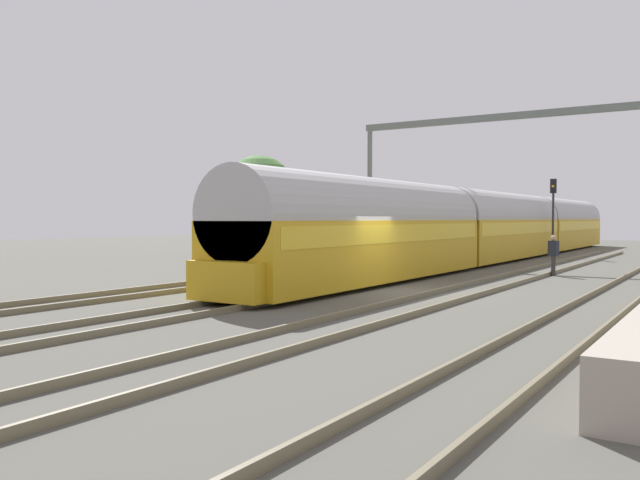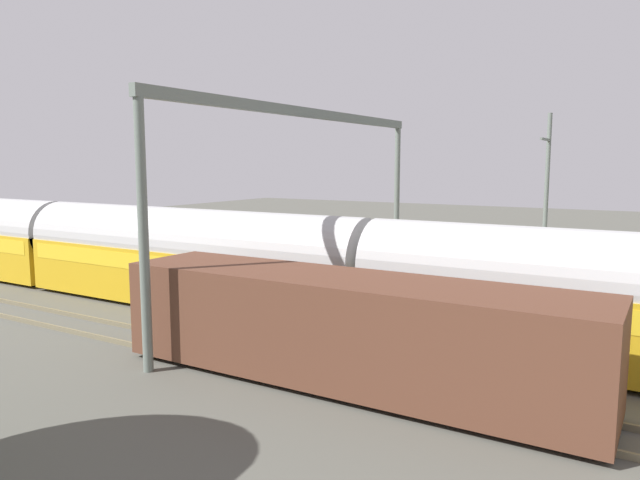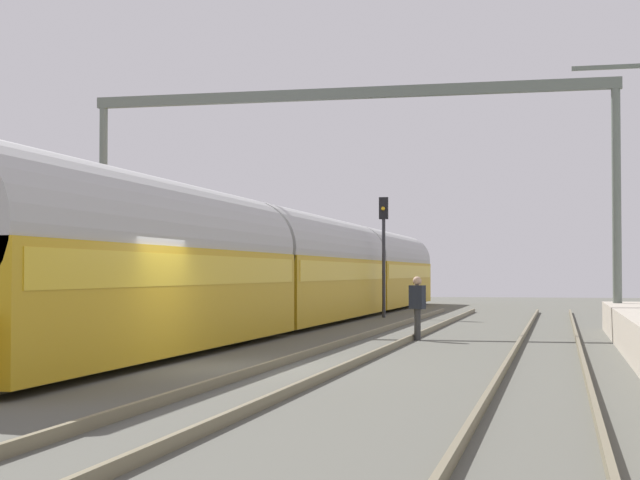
{
  "view_description": "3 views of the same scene",
  "coord_description": "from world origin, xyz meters",
  "px_view_note": "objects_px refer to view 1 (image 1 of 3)",
  "views": [
    {
      "loc": [
        9.57,
        -19.66,
        2.42
      ],
      "look_at": [
        -2.17,
        -1.22,
        1.71
      ],
      "focal_mm": 36.86,
      "sensor_mm": 36.0,
      "label": 1
    },
    {
      "loc": [
        -19.83,
        1.74,
        5.8
      ],
      "look_at": [
        0.03,
        13.65,
        2.78
      ],
      "focal_mm": 33.55,
      "sensor_mm": 36.0,
      "label": 2
    },
    {
      "loc": [
        6.79,
        -19.12,
        1.83
      ],
      "look_at": [
        -1.08,
        15.14,
        2.93
      ],
      "focal_mm": 58.7,
      "sensor_mm": 36.0,
      "label": 3
    }
  ],
  "objects_px": {
    "railway_signal_far": "(553,207)",
    "catenary_gantry": "(517,150)",
    "person_crossing": "(553,252)",
    "freight_car": "(356,238)",
    "passenger_train": "(500,226)"
  },
  "relations": [
    {
      "from": "railway_signal_far",
      "to": "catenary_gantry",
      "type": "height_order",
      "value": "catenary_gantry"
    },
    {
      "from": "freight_car",
      "to": "catenary_gantry",
      "type": "relative_size",
      "value": 0.75
    },
    {
      "from": "catenary_gantry",
      "to": "railway_signal_far",
      "type": "bearing_deg",
      "value": 91.58
    },
    {
      "from": "freight_car",
      "to": "railway_signal_far",
      "type": "distance_m",
      "value": 15.63
    },
    {
      "from": "person_crossing",
      "to": "railway_signal_far",
      "type": "xyz_separation_m",
      "value": [
        -3.27,
        14.13,
        2.13
      ]
    },
    {
      "from": "freight_car",
      "to": "catenary_gantry",
      "type": "bearing_deg",
      "value": 38.55
    },
    {
      "from": "passenger_train",
      "to": "railway_signal_far",
      "type": "height_order",
      "value": "railway_signal_far"
    },
    {
      "from": "person_crossing",
      "to": "catenary_gantry",
      "type": "height_order",
      "value": "catenary_gantry"
    },
    {
      "from": "passenger_train",
      "to": "person_crossing",
      "type": "height_order",
      "value": "passenger_train"
    },
    {
      "from": "railway_signal_far",
      "to": "catenary_gantry",
      "type": "distance_m",
      "value": 9.47
    },
    {
      "from": "passenger_train",
      "to": "catenary_gantry",
      "type": "distance_m",
      "value": 6.31
    },
    {
      "from": "freight_car",
      "to": "person_crossing",
      "type": "distance_m",
      "value": 9.53
    },
    {
      "from": "freight_car",
      "to": "catenary_gantry",
      "type": "xyz_separation_m",
      "value": [
        6.5,
        5.18,
        4.48
      ]
    },
    {
      "from": "person_crossing",
      "to": "catenary_gantry",
      "type": "bearing_deg",
      "value": 141.06
    },
    {
      "from": "railway_signal_far",
      "to": "freight_car",
      "type": "bearing_deg",
      "value": -113.72
    }
  ]
}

